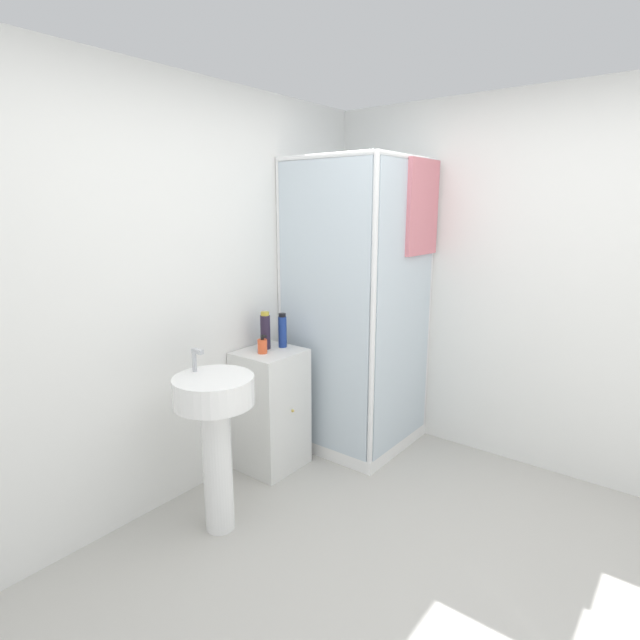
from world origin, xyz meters
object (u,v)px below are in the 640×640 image
at_px(sink, 215,422).
at_px(shampoo_bottle_tall_black, 265,331).
at_px(shampoo_bottle_blue, 282,331).
at_px(soap_dispenser, 262,346).

xyz_separation_m(sink, shampoo_bottle_tall_black, (0.72, 0.31, 0.32)).
relative_size(sink, shampoo_bottle_blue, 4.35).
bearing_deg(shampoo_bottle_blue, sink, -163.07).
bearing_deg(shampoo_bottle_tall_black, shampoo_bottle_blue, -31.75).
relative_size(sink, soap_dispenser, 8.24).
height_order(sink, shampoo_bottle_blue, shampoo_bottle_blue).
height_order(soap_dispenser, shampoo_bottle_blue, shampoo_bottle_blue).
bearing_deg(shampoo_bottle_tall_black, sink, -156.50).
bearing_deg(shampoo_bottle_blue, shampoo_bottle_tall_black, 148.25).
distance_m(soap_dispenser, shampoo_bottle_blue, 0.20).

